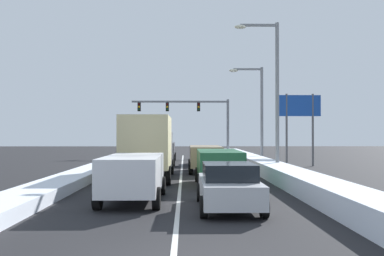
% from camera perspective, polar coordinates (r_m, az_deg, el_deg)
% --- Properties ---
extents(ground_plane, '(120.00, 120.00, 0.00)m').
position_cam_1_polar(ground_plane, '(23.55, -1.49, -6.78)').
color(ground_plane, black).
extents(lane_stripe_between_right_lane_and_center_lane, '(0.14, 42.73, 0.01)m').
position_cam_1_polar(lane_stripe_between_right_lane_and_center_lane, '(27.42, -1.41, -5.92)').
color(lane_stripe_between_right_lane_and_center_lane, silver).
rests_on(lane_stripe_between_right_lane_and_center_lane, ground).
extents(snow_bank_right_shoulder, '(1.55, 42.73, 0.77)m').
position_cam_1_polar(snow_bank_right_shoulder, '(27.85, 9.60, -5.04)').
color(snow_bank_right_shoulder, silver).
rests_on(snow_bank_right_shoulder, ground).
extents(snow_bank_left_shoulder, '(1.76, 42.73, 0.47)m').
position_cam_1_polar(snow_bank_left_shoulder, '(27.95, -12.39, -5.33)').
color(snow_bank_left_shoulder, silver).
rests_on(snow_bank_left_shoulder, ground).
extents(sedan_silver_right_lane_nearest, '(2.00, 4.50, 1.51)m').
position_cam_1_polar(sedan_silver_right_lane_nearest, '(14.28, 4.88, -7.64)').
color(sedan_silver_right_lane_nearest, '#B7BABF').
rests_on(sedan_silver_right_lane_nearest, ground).
extents(suv_green_right_lane_second, '(2.16, 4.90, 1.67)m').
position_cam_1_polar(suv_green_right_lane_second, '(20.51, 3.58, -4.83)').
color(suv_green_right_lane_second, '#1E5633').
rests_on(suv_green_right_lane_second, ground).
extents(suv_tan_right_lane_third, '(2.16, 4.90, 1.67)m').
position_cam_1_polar(suv_tan_right_lane_third, '(27.64, 1.78, -3.77)').
color(suv_tan_right_lane_third, '#937F60').
rests_on(suv_tan_right_lane_third, ground).
extents(sedan_navy_right_lane_fourth, '(2.00, 4.50, 1.51)m').
position_cam_1_polar(sedan_navy_right_lane_fourth, '(33.66, 1.44, -3.66)').
color(sedan_navy_right_lane_fourth, navy).
rests_on(sedan_navy_right_lane_fourth, ground).
extents(suv_white_center_lane_nearest, '(2.16, 4.90, 1.67)m').
position_cam_1_polar(suv_white_center_lane_nearest, '(15.88, -7.79, -6.02)').
color(suv_white_center_lane_nearest, silver).
rests_on(suv_white_center_lane_nearest, ground).
extents(box_truck_center_lane_second, '(2.53, 7.20, 3.36)m').
position_cam_1_polar(box_truck_center_lane_second, '(23.16, -5.78, -2.17)').
color(box_truck_center_lane_second, slate).
rests_on(box_truck_center_lane_second, ground).
extents(sedan_black_center_lane_third, '(2.00, 4.50, 1.51)m').
position_cam_1_polar(sedan_black_center_lane_third, '(31.13, -4.18, -3.89)').
color(sedan_black_center_lane_third, black).
rests_on(sedan_black_center_lane_third, ground).
extents(suv_charcoal_center_lane_fourth, '(2.16, 4.90, 1.67)m').
position_cam_1_polar(suv_charcoal_center_lane_fourth, '(37.92, -3.84, -2.95)').
color(suv_charcoal_center_lane_fourth, '#38383D').
rests_on(suv_charcoal_center_lane_fourth, ground).
extents(traffic_light_gantry, '(10.60, 0.47, 6.20)m').
position_cam_1_polar(traffic_light_gantry, '(46.78, 0.24, 2.02)').
color(traffic_light_gantry, slate).
rests_on(traffic_light_gantry, ground).
extents(street_lamp_right_near, '(2.66, 0.36, 9.07)m').
position_cam_1_polar(street_lamp_right_near, '(26.04, 10.52, 5.63)').
color(street_lamp_right_near, gray).
rests_on(street_lamp_right_near, ground).
extents(street_lamp_right_mid, '(2.66, 0.36, 7.61)m').
position_cam_1_polar(street_lamp_right_mid, '(33.66, 8.60, 2.88)').
color(street_lamp_right_mid, gray).
rests_on(street_lamp_right_mid, ground).
extents(roadside_sign_right, '(3.20, 0.16, 5.50)m').
position_cam_1_polar(roadside_sign_right, '(33.67, 14.08, 1.91)').
color(roadside_sign_right, '#59595B').
rests_on(roadside_sign_right, ground).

